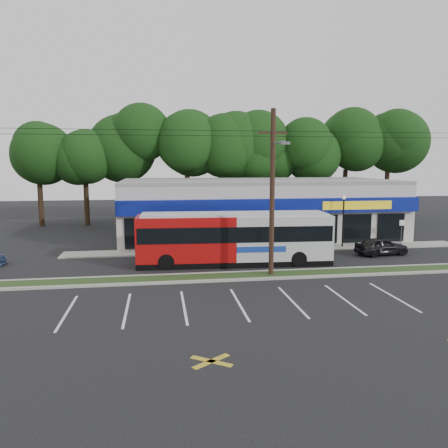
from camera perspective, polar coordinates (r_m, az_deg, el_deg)
name	(u,v)px	position (r m, az deg, el deg)	size (l,w,h in m)	color
ground	(225,282)	(25.49, 0.12, -7.61)	(120.00, 120.00, 0.00)	black
grass_strip	(222,277)	(26.43, -0.21, -6.91)	(40.00, 1.60, 0.12)	#223315
curb_south	(225,280)	(25.62, 0.07, -7.37)	(40.00, 0.25, 0.14)	#9E9E93
curb_north	(220,273)	(27.24, -0.47, -6.44)	(40.00, 0.25, 0.14)	#9E9E93
sidewalk	(270,249)	(35.06, 6.01, -3.26)	(32.00, 2.20, 0.10)	#9E9E93
strip_mall	(257,208)	(41.44, 4.34, 2.13)	(25.00, 12.55, 5.30)	#B8B2AA
utility_pole	(270,187)	(26.08, 6.00, 4.77)	(50.00, 2.77, 10.00)	black
lamp_post	(343,215)	(36.44, 15.32, 1.10)	(0.30, 0.30, 4.25)	black
sign_post	(402,228)	(38.67, 22.19, -0.50)	(0.45, 0.10, 2.23)	#59595E
tree_line	(225,149)	(50.89, 0.18, 9.73)	(46.76, 6.76, 11.83)	black
metrobus	(234,237)	(29.63, 1.36, -1.71)	(13.22, 3.44, 3.52)	#A90D0D
car_dark	(381,246)	(34.80, 19.86, -2.73)	(1.60, 3.98, 1.35)	black
pedestrian_a	(240,243)	(33.02, 2.09, -2.54)	(0.61, 0.40, 1.66)	white
pedestrian_b	(327,241)	(34.28, 13.36, -2.21)	(0.89, 0.69, 1.83)	beige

